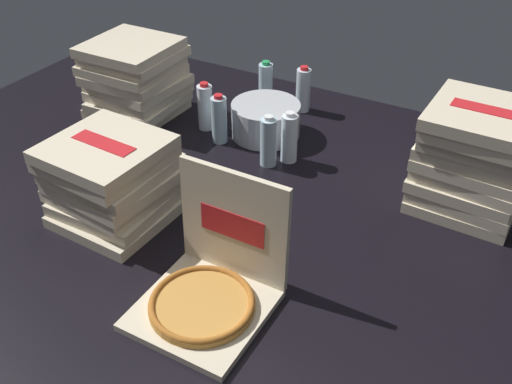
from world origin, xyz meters
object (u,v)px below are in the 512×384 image
water_bottle_1 (266,84)px  water_bottle_2 (289,138)px  water_bottle_4 (205,107)px  ice_bucket (266,120)px  pizza_stack_right_near (112,180)px  water_bottle_3 (303,90)px  open_pizza_box (211,284)px  pizza_stack_left_near (476,158)px  water_bottle_0 (268,142)px  water_bottle_5 (219,119)px  pizza_stack_right_mid (135,79)px

water_bottle_1 → water_bottle_2: (0.32, -0.39, 0.00)m
water_bottle_4 → ice_bucket: bearing=16.9°
pizza_stack_right_near → ice_bucket: bearing=76.4°
ice_bucket → water_bottle_3: (0.04, 0.28, 0.03)m
open_pizza_box → ice_bucket: 1.00m
open_pizza_box → pizza_stack_left_near: pizza_stack_left_near is taller
water_bottle_2 → water_bottle_1: bearing=129.3°
pizza_stack_left_near → water_bottle_2: size_ratio=1.83×
ice_bucket → water_bottle_2: water_bottle_2 is taller
water_bottle_0 → water_bottle_4: same height
pizza_stack_left_near → water_bottle_3: pizza_stack_left_near is taller
water_bottle_0 → water_bottle_5: same height
pizza_stack_right_mid → pizza_stack_right_near: bearing=-57.0°
water_bottle_4 → water_bottle_0: bearing=-18.5°
pizza_stack_right_near → water_bottle_4: size_ratio=1.85×
ice_bucket → water_bottle_0: size_ratio=1.37×
water_bottle_2 → pizza_stack_right_mid: bearing=177.7°
pizza_stack_right_mid → pizza_stack_left_near: 1.46m
pizza_stack_left_near → water_bottle_5: 1.01m
ice_bucket → water_bottle_0: (0.12, -0.20, 0.03)m
pizza_stack_right_near → water_bottle_1: size_ratio=1.85×
ice_bucket → water_bottle_4: 0.27m
water_bottle_2 → ice_bucket: bearing=142.7°
pizza_stack_left_near → water_bottle_1: 1.05m
pizza_stack_right_near → water_bottle_0: bearing=61.0°
pizza_stack_right_mid → water_bottle_3: 0.75m
ice_bucket → pizza_stack_right_mid: bearing=-170.0°
open_pizza_box → pizza_stack_right_mid: 1.26m
water_bottle_5 → pizza_stack_right_near: bearing=-93.8°
ice_bucket → water_bottle_4: (-0.25, -0.08, 0.03)m
water_bottle_0 → water_bottle_1: (-0.26, 0.45, 0.00)m
pizza_stack_right_mid → water_bottle_2: (0.78, -0.03, -0.06)m
pizza_stack_right_mid → water_bottle_0: pizza_stack_right_mid is taller
pizza_stack_right_near → water_bottle_1: 1.00m
pizza_stack_right_near → water_bottle_2: bearing=59.5°
ice_bucket → water_bottle_5: 0.20m
open_pizza_box → water_bottle_5: open_pizza_box is taller
water_bottle_3 → ice_bucket: bearing=-98.0°
pizza_stack_right_mid → water_bottle_2: 0.78m
pizza_stack_left_near → pizza_stack_right_near: bearing=-147.3°
open_pizza_box → pizza_stack_right_mid: (-0.93, 0.84, 0.09)m
water_bottle_0 → pizza_stack_right_mid: bearing=172.3°
open_pizza_box → pizza_stack_right_mid: bearing=138.1°
pizza_stack_right_mid → water_bottle_4: pizza_stack_right_mid is taller
pizza_stack_right_near → water_bottle_5: size_ratio=1.85×
water_bottle_3 → water_bottle_4: same height
open_pizza_box → water_bottle_2: size_ratio=1.76×
pizza_stack_right_mid → ice_bucket: size_ratio=1.33×
open_pizza_box → water_bottle_1: open_pizza_box is taller
pizza_stack_left_near → ice_bucket: size_ratio=1.34×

